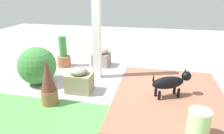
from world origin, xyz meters
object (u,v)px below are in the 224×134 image
object	(u,v)px
round_shrub	(37,66)
dog	(171,82)
stone_planter_mid	(79,80)
terracotta_pot_spiky	(48,84)
terracotta_pot_tall	(64,56)
stone_planter_nearest	(101,57)
ceramic_urn	(198,125)
porch_pillar	(96,21)

from	to	relation	value
round_shrub	dog	distance (m)	2.41
round_shrub	stone_planter_mid	bearing A→B (deg)	169.02
terracotta_pot_spiky	terracotta_pot_tall	bearing A→B (deg)	-73.12
stone_planter_mid	round_shrub	distance (m)	0.91
dog	stone_planter_nearest	bearing A→B (deg)	-40.10
stone_planter_mid	ceramic_urn	xyz separation A→B (m)	(-1.80, 0.87, -0.02)
stone_planter_nearest	terracotta_pot_tall	xyz separation A→B (m)	(0.83, 0.22, 0.04)
porch_pillar	ceramic_urn	xyz separation A→B (m)	(-1.67, 1.57, -0.94)
stone_planter_nearest	terracotta_pot_spiky	size ratio (longest dim) A/B	0.60
terracotta_pot_spiky	dog	size ratio (longest dim) A/B	1.09
stone_planter_nearest	porch_pillar	bearing A→B (deg)	98.76
porch_pillar	round_shrub	size ratio (longest dim) A/B	3.23
porch_pillar	stone_planter_nearest	distance (m)	1.15
stone_planter_mid	ceramic_urn	world-z (taller)	stone_planter_mid
terracotta_pot_spiky	ceramic_urn	xyz separation A→B (m)	(-2.11, 0.38, -0.15)
round_shrub	ceramic_urn	world-z (taller)	round_shrub
stone_planter_mid	ceramic_urn	bearing A→B (deg)	154.15
round_shrub	terracotta_pot_tall	xyz separation A→B (m)	(-0.08, -0.98, -0.10)
terracotta_pot_tall	terracotta_pot_spiky	world-z (taller)	terracotta_pot_spiky
stone_planter_nearest	terracotta_pot_tall	world-z (taller)	terracotta_pot_tall
porch_pillar	stone_planter_mid	size ratio (longest dim) A/B	5.07
ceramic_urn	stone_planter_mid	bearing A→B (deg)	-25.85
porch_pillar	terracotta_pot_tall	distance (m)	1.36
stone_planter_mid	terracotta_pot_tall	bearing A→B (deg)	-55.03
dog	ceramic_urn	world-z (taller)	dog
porch_pillar	ceramic_urn	world-z (taller)	porch_pillar
terracotta_pot_tall	ceramic_urn	world-z (taller)	terracotta_pot_tall
round_shrub	terracotta_pot_spiky	world-z (taller)	terracotta_pot_spiky
terracotta_pot_spiky	stone_planter_nearest	bearing A→B (deg)	-100.06
porch_pillar	stone_planter_nearest	xyz separation A→B (m)	(0.10, -0.68, -0.92)
porch_pillar	terracotta_pot_tall	world-z (taller)	porch_pillar
round_shrub	ceramic_urn	xyz separation A→B (m)	(-2.68, 1.05, -0.16)
terracotta_pot_tall	terracotta_pot_spiky	bearing A→B (deg)	106.88
stone_planter_nearest	round_shrub	bearing A→B (deg)	52.89
porch_pillar	dog	size ratio (longest dim) A/B	3.45
stone_planter_mid	terracotta_pot_spiky	distance (m)	0.60
stone_planter_mid	terracotta_pot_tall	world-z (taller)	terracotta_pot_tall
stone_planter_mid	round_shrub	xyz separation A→B (m)	(0.88, -0.17, 0.14)
round_shrub	dog	xyz separation A→B (m)	(-2.41, 0.06, -0.08)
stone_planter_nearest	terracotta_pot_spiky	distance (m)	1.90
terracotta_pot_tall	terracotta_pot_spiky	distance (m)	1.72
dog	stone_planter_mid	bearing A→B (deg)	4.07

